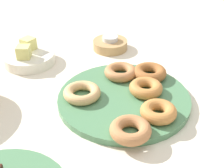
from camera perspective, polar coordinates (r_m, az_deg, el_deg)
ground_plane at (r=0.77m, az=2.19°, el=-3.17°), size 2.40×2.40×0.00m
donut_plate at (r=0.76m, az=2.20°, el=-2.69°), size 0.32×0.32×0.02m
donut_0 at (r=0.75m, az=-5.51°, el=-1.61°), size 0.10×0.10×0.02m
donut_1 at (r=0.83m, az=6.92°, el=2.09°), size 0.11×0.11×0.03m
donut_2 at (r=0.83m, az=1.57°, el=2.24°), size 0.11×0.11×0.03m
donut_3 at (r=0.64m, az=3.41°, el=-8.40°), size 0.11×0.11×0.03m
donut_4 at (r=0.69m, az=8.50°, el=-5.02°), size 0.10×0.10×0.03m
donut_5 at (r=0.77m, az=6.22°, el=-0.73°), size 0.11×0.11×0.03m
candle_holder at (r=1.01m, az=-0.33°, el=7.21°), size 0.11×0.11×0.03m
tealight at (r=1.00m, az=-0.33°, el=8.35°), size 0.05×0.05×0.01m
fruit_bowl at (r=0.96m, az=-14.88°, el=4.60°), size 0.15×0.15×0.03m
melon_chunk_left at (r=0.92m, az=-15.88°, el=5.66°), size 0.04×0.04×0.04m
melon_chunk_right at (r=0.97m, az=-15.07°, el=7.11°), size 0.05×0.05×0.04m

